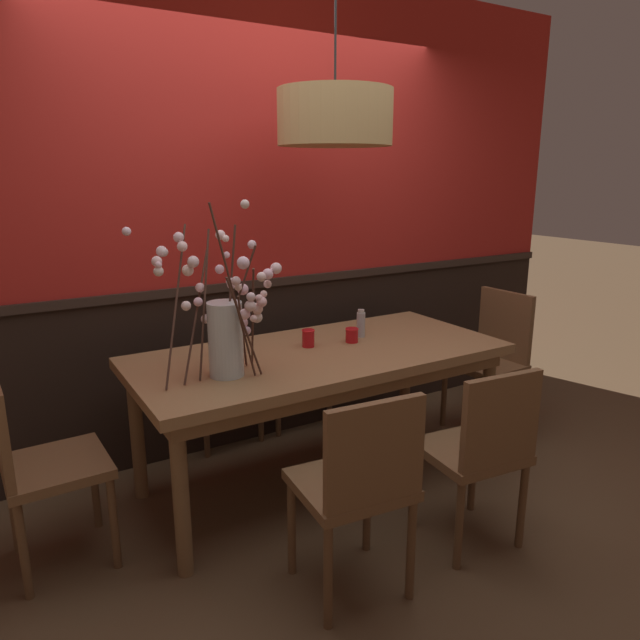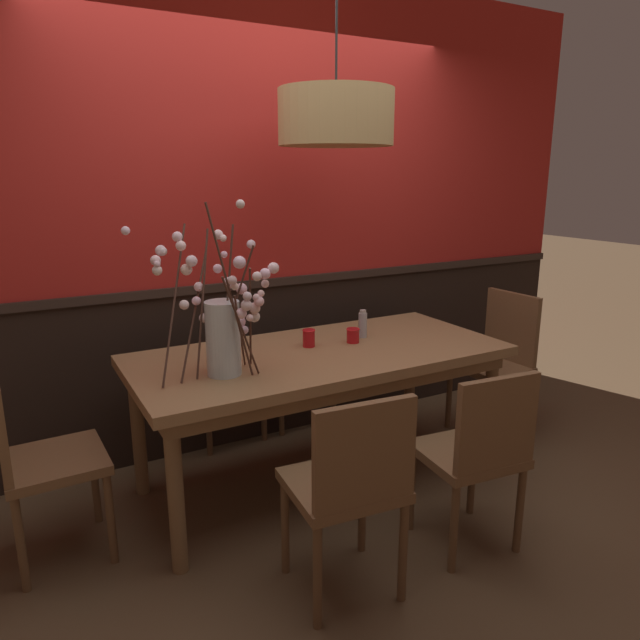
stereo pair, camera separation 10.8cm
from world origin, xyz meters
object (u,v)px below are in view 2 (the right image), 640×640
Objects in this scene: chair_head_east_end at (498,355)px; chair_head_west_end at (36,455)px; candle_holder_nearer_center at (309,338)px; pendant_lamp at (336,118)px; vase_with_blossoms at (223,326)px; candle_holder_nearer_edge at (353,335)px; chair_near_side_left at (350,483)px; chair_near_side_right at (477,450)px; chair_far_side_left at (220,360)px; dining_table at (320,366)px; condiment_bottle at (363,324)px; chair_far_side_right at (293,348)px.

chair_head_east_end reaches higher than chair_head_west_end.
pendant_lamp reaches higher than candle_holder_nearer_center.
vase_with_blossoms is 10.05× the size of candle_holder_nearer_edge.
vase_with_blossoms is (-0.23, 0.75, 0.49)m from chair_near_side_left.
chair_head_west_end is 1.92m from chair_near_side_right.
chair_head_east_end is 1.91m from chair_near_side_left.
candle_holder_nearer_edge is at bearing 95.39° from chair_near_side_right.
dining_table is at bearing -72.39° from chair_far_side_left.
chair_far_side_left is at bearing 72.56° from vase_with_blossoms.
pendant_lamp reaches higher than vase_with_blossoms.
chair_head_east_end reaches higher than condiment_bottle.
condiment_bottle is (0.91, 0.21, -0.16)m from vase_with_blossoms.
candle_holder_nearer_center reaches higher than dining_table.
chair_far_side_right is 0.54m from chair_far_side_left.
chair_far_side_left is 1.04× the size of chair_near_side_right.
chair_far_side_right is 5.53× the size of condiment_bottle.
chair_head_east_end is at bearing -26.95° from chair_far_side_left.
condiment_bottle reaches higher than chair_near_side_right.
candle_holder_nearer_edge is 0.13m from condiment_bottle.
condiment_bottle reaches higher than chair_near_side_left.
chair_head_east_end is at bearing -4.78° from condiment_bottle.
condiment_bottle is (0.68, 0.96, 0.33)m from chair_near_side_left.
pendant_lamp is at bearing 29.84° from dining_table.
chair_far_side_left is at bearing 122.05° from candle_holder_nearer_edge.
vase_with_blossoms is (-0.84, -0.97, 0.49)m from chair_far_side_right.
pendant_lamp reaches higher than chair_near_side_right.
chair_head_west_end is (-2.75, -0.02, -0.02)m from chair_head_east_end.
chair_near_side_left reaches higher than dining_table.
chair_near_side_left is at bearing 179.41° from chair_near_side_right.
chair_head_west_end is 1.77m from condiment_bottle.
vase_with_blossoms is at bearing -165.85° from pendant_lamp.
chair_head_west_end is at bearing -176.38° from candle_holder_nearer_center.
dining_table is 0.93m from chair_near_side_left.
chair_far_side_left is 11.25× the size of candle_holder_nearer_edge.
chair_near_side_left is 1.36m from chair_head_west_end.
dining_table is 0.92m from chair_far_side_right.
pendant_lamp is (0.47, 0.93, 1.44)m from chair_near_side_left.
chair_head_east_end is at bearing -1.02° from candle_holder_nearer_edge.
pendant_lamp reaches higher than chair_head_west_end.
vase_with_blossoms reaches higher than candle_holder_nearer_center.
condiment_bottle is (1.74, 0.10, 0.34)m from chair_head_west_end.
dining_table is 24.47× the size of candle_holder_nearer_edge.
candle_holder_nearer_center is at bearing 173.64° from pendant_lamp.
chair_head_east_end is at bearing -37.76° from chair_far_side_right.
vase_with_blossoms is at bearing 139.43° from chair_near_side_right.
candle_holder_nearer_center is 0.09× the size of pendant_lamp.
chair_near_side_left is 11.02× the size of candle_holder_nearer_edge.
chair_near_side_left is at bearing -73.02° from vase_with_blossoms.
chair_near_side_right is (0.66, -0.01, -0.02)m from chair_near_side_left.
candle_holder_nearer_center is (-0.28, -0.77, 0.30)m from chair_far_side_right.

